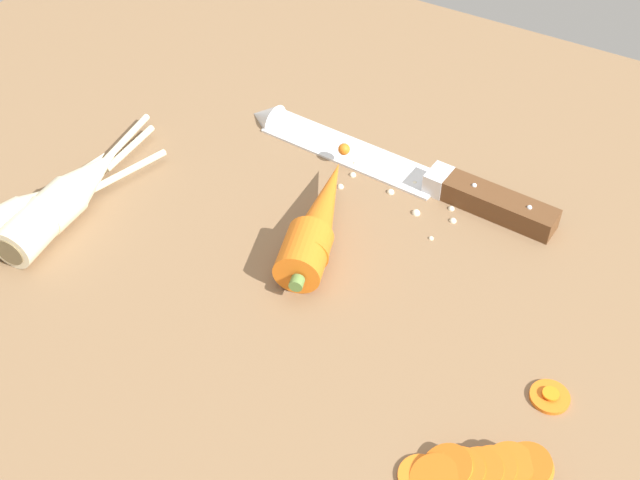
{
  "coord_description": "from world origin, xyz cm",
  "views": [
    {
      "loc": [
        25.75,
        -45.73,
        51.55
      ],
      "look_at": [
        0.0,
        -2.0,
        1.5
      ],
      "focal_mm": 44.77,
      "sensor_mm": 36.0,
      "label": 1
    }
  ],
  "objects_px": {
    "parsnip_mid_left": "(44,207)",
    "parsnip_front": "(60,199)",
    "chefs_knife": "(387,163)",
    "parsnip_mid_right": "(81,184)",
    "whole_carrot": "(319,221)",
    "carrot_slice_stack": "(471,471)",
    "carrot_slice_stray_near": "(550,395)"
  },
  "relations": [
    {
      "from": "parsnip_mid_left",
      "to": "carrot_slice_stack",
      "type": "bearing_deg",
      "value": -5.84
    },
    {
      "from": "parsnip_front",
      "to": "parsnip_mid_left",
      "type": "bearing_deg",
      "value": -110.42
    },
    {
      "from": "whole_carrot",
      "to": "parsnip_mid_left",
      "type": "relative_size",
      "value": 0.97
    },
    {
      "from": "chefs_knife",
      "to": "parsnip_front",
      "type": "height_order",
      "value": "parsnip_front"
    },
    {
      "from": "whole_carrot",
      "to": "carrot_slice_stray_near",
      "type": "xyz_separation_m",
      "value": [
        0.24,
        -0.06,
        -0.02
      ]
    },
    {
      "from": "whole_carrot",
      "to": "carrot_slice_stack",
      "type": "distance_m",
      "value": 0.27
    },
    {
      "from": "parsnip_mid_left",
      "to": "carrot_slice_stray_near",
      "type": "height_order",
      "value": "parsnip_mid_left"
    },
    {
      "from": "parsnip_front",
      "to": "carrot_slice_stray_near",
      "type": "height_order",
      "value": "parsnip_front"
    },
    {
      "from": "parsnip_mid_right",
      "to": "carrot_slice_stack",
      "type": "xyz_separation_m",
      "value": [
        0.44,
        -0.09,
        -0.01
      ]
    },
    {
      "from": "parsnip_mid_left",
      "to": "carrot_slice_stack",
      "type": "relative_size",
      "value": 1.99
    },
    {
      "from": "whole_carrot",
      "to": "parsnip_front",
      "type": "height_order",
      "value": "whole_carrot"
    },
    {
      "from": "whole_carrot",
      "to": "carrot_slice_stack",
      "type": "height_order",
      "value": "whole_carrot"
    },
    {
      "from": "parsnip_front",
      "to": "parsnip_mid_left",
      "type": "distance_m",
      "value": 0.02
    },
    {
      "from": "parsnip_front",
      "to": "parsnip_mid_right",
      "type": "relative_size",
      "value": 1.34
    },
    {
      "from": "chefs_knife",
      "to": "parsnip_mid_right",
      "type": "relative_size",
      "value": 2.01
    },
    {
      "from": "whole_carrot",
      "to": "parsnip_front",
      "type": "bearing_deg",
      "value": -156.88
    },
    {
      "from": "carrot_slice_stray_near",
      "to": "parsnip_front",
      "type": "bearing_deg",
      "value": -175.8
    },
    {
      "from": "parsnip_front",
      "to": "carrot_slice_stray_near",
      "type": "xyz_separation_m",
      "value": [
        0.47,
        0.03,
        -0.02
      ]
    },
    {
      "from": "parsnip_mid_left",
      "to": "parsnip_front",
      "type": "bearing_deg",
      "value": 69.58
    },
    {
      "from": "parsnip_front",
      "to": "parsnip_mid_right",
      "type": "xyz_separation_m",
      "value": [
        0.0,
        0.03,
        0.0
      ]
    },
    {
      "from": "carrot_slice_stray_near",
      "to": "parsnip_mid_right",
      "type": "bearing_deg",
      "value": -179.02
    },
    {
      "from": "parsnip_mid_right",
      "to": "carrot_slice_stack",
      "type": "height_order",
      "value": "parsnip_mid_right"
    },
    {
      "from": "carrot_slice_stray_near",
      "to": "whole_carrot",
      "type": "bearing_deg",
      "value": 165.75
    },
    {
      "from": "whole_carrot",
      "to": "parsnip_mid_left",
      "type": "bearing_deg",
      "value": -154.26
    },
    {
      "from": "carrot_slice_stack",
      "to": "carrot_slice_stray_near",
      "type": "relative_size",
      "value": 3.19
    },
    {
      "from": "parsnip_mid_left",
      "to": "carrot_slice_stray_near",
      "type": "xyz_separation_m",
      "value": [
        0.47,
        0.05,
        -0.02
      ]
    },
    {
      "from": "whole_carrot",
      "to": "parsnip_front",
      "type": "relative_size",
      "value": 0.82
    },
    {
      "from": "parsnip_front",
      "to": "carrot_slice_stray_near",
      "type": "distance_m",
      "value": 0.47
    },
    {
      "from": "chefs_knife",
      "to": "carrot_slice_stack",
      "type": "bearing_deg",
      "value": -53.24
    },
    {
      "from": "chefs_knife",
      "to": "whole_carrot",
      "type": "xyz_separation_m",
      "value": [
        -0.01,
        -0.12,
        0.01
      ]
    },
    {
      "from": "parsnip_mid_right",
      "to": "parsnip_mid_left",
      "type": "bearing_deg",
      "value": -100.31
    },
    {
      "from": "parsnip_front",
      "to": "chefs_knife",
      "type": "bearing_deg",
      "value": 43.19
    }
  ]
}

